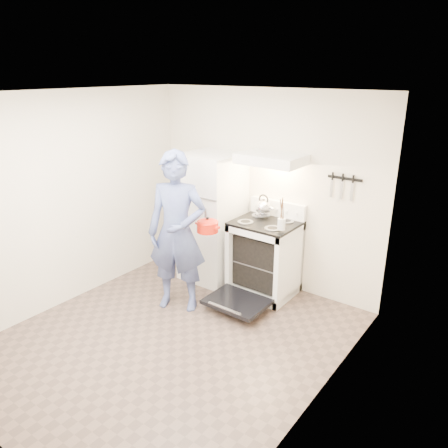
# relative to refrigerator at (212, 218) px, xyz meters

# --- Properties ---
(floor) EXTENTS (3.60, 3.60, 0.00)m
(floor) POSITION_rel_refrigerator_xyz_m (0.58, -1.45, -0.85)
(floor) COLOR brown
(floor) RESTS_ON ground
(back_wall) EXTENTS (3.20, 0.02, 2.50)m
(back_wall) POSITION_rel_refrigerator_xyz_m (0.58, 0.35, 0.40)
(back_wall) COLOR beige
(back_wall) RESTS_ON ground
(refrigerator) EXTENTS (0.70, 0.70, 1.70)m
(refrigerator) POSITION_rel_refrigerator_xyz_m (0.00, 0.00, 0.00)
(refrigerator) COLOR white
(refrigerator) RESTS_ON floor
(stove_body) EXTENTS (0.76, 0.65, 0.92)m
(stove_body) POSITION_rel_refrigerator_xyz_m (0.81, 0.02, -0.39)
(stove_body) COLOR white
(stove_body) RESTS_ON floor
(cooktop) EXTENTS (0.76, 0.65, 0.03)m
(cooktop) POSITION_rel_refrigerator_xyz_m (0.81, 0.02, 0.09)
(cooktop) COLOR black
(cooktop) RESTS_ON stove_body
(backsplash) EXTENTS (0.76, 0.07, 0.20)m
(backsplash) POSITION_rel_refrigerator_xyz_m (0.81, 0.31, 0.20)
(backsplash) COLOR white
(backsplash) RESTS_ON cooktop
(oven_door) EXTENTS (0.70, 0.54, 0.04)m
(oven_door) POSITION_rel_refrigerator_xyz_m (0.81, -0.57, -0.72)
(oven_door) COLOR black
(oven_door) RESTS_ON floor
(oven_rack) EXTENTS (0.60, 0.52, 0.01)m
(oven_rack) POSITION_rel_refrigerator_xyz_m (0.81, 0.02, -0.41)
(oven_rack) COLOR slate
(oven_rack) RESTS_ON stove_body
(range_hood) EXTENTS (0.76, 0.50, 0.12)m
(range_hood) POSITION_rel_refrigerator_xyz_m (0.81, 0.10, 0.86)
(range_hood) COLOR white
(range_hood) RESTS_ON back_wall
(knife_strip) EXTENTS (0.40, 0.02, 0.03)m
(knife_strip) POSITION_rel_refrigerator_xyz_m (1.63, 0.33, 0.70)
(knife_strip) COLOR black
(knife_strip) RESTS_ON back_wall
(pizza_stone) EXTENTS (0.29, 0.29, 0.02)m
(pizza_stone) POSITION_rel_refrigerator_xyz_m (0.75, 0.10, -0.40)
(pizza_stone) COLOR olive
(pizza_stone) RESTS_ON oven_rack
(tea_kettle) EXTENTS (0.25, 0.21, 0.30)m
(tea_kettle) POSITION_rel_refrigerator_xyz_m (0.70, 0.13, 0.25)
(tea_kettle) COLOR silver
(tea_kettle) RESTS_ON cooktop
(utensil_jar) EXTENTS (0.09, 0.09, 0.13)m
(utensil_jar) POSITION_rel_refrigerator_xyz_m (1.13, -0.17, 0.20)
(utensil_jar) COLOR silver
(utensil_jar) RESTS_ON cooktop
(person) EXTENTS (0.81, 0.70, 1.88)m
(person) POSITION_rel_refrigerator_xyz_m (0.17, -0.87, 0.09)
(person) COLOR navy
(person) RESTS_ON floor
(dutch_oven) EXTENTS (0.32, 0.25, 0.22)m
(dutch_oven) POSITION_rel_refrigerator_xyz_m (0.44, -0.64, 0.15)
(dutch_oven) COLOR red
(dutch_oven) RESTS_ON person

